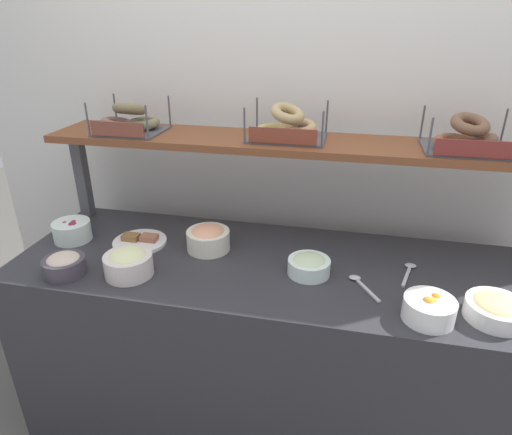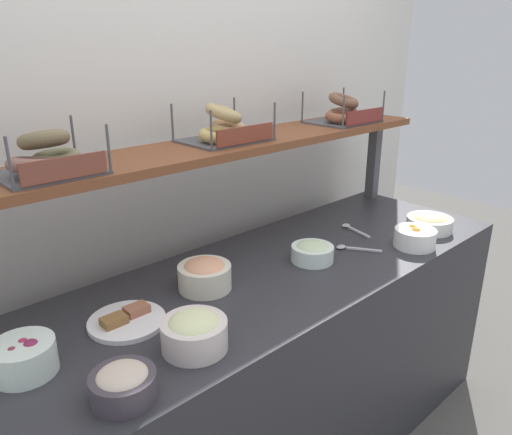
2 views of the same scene
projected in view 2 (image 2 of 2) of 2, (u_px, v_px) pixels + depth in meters
The scene contains 17 objects.
back_wall at pixel (186, 151), 2.06m from camera, with size 3.28×0.06×2.40m, color silver.
deli_counter at pixel (277, 365), 1.95m from camera, with size 2.08×0.70×0.85m, color #2D2D33.
shelf_riser_right at pixel (374, 160), 2.55m from camera, with size 0.05×0.05×0.40m, color #4C4C51.
upper_shelf at pixel (229, 145), 1.85m from camera, with size 2.04×0.32×0.03m, color brown.
bowl_tuna_salad at pixel (123, 384), 1.14m from camera, with size 0.16×0.16×0.08m.
bowl_beet_salad at pixel (24, 357), 1.22m from camera, with size 0.16×0.16×0.09m.
bowl_scallion_spread at pixel (312, 252), 1.85m from camera, with size 0.16×0.16×0.08m.
bowl_egg_salad at pixel (430, 222), 2.15m from camera, with size 0.20×0.20×0.08m.
bowl_lox_spread at pixel (205, 274), 1.64m from camera, with size 0.18×0.18×0.11m.
bowl_fruit_salad at pixel (415, 237), 1.98m from camera, with size 0.16×0.16×0.09m.
bowl_potato_salad at pixel (194, 332), 1.32m from camera, with size 0.18×0.18×0.10m.
serving_plate_white at pixel (127, 320), 1.45m from camera, with size 0.23×0.23×0.04m.
serving_spoon_near_plate at pixel (351, 228), 2.16m from camera, with size 0.07×0.17×0.01m.
serving_spoon_by_edge at pixel (351, 248), 1.96m from camera, with size 0.11×0.15×0.01m.
bagel_basket_poppy at pixel (46, 158), 1.37m from camera, with size 0.28×0.25×0.14m.
bagel_basket_sesame at pixel (224, 129), 1.83m from camera, with size 0.31×0.24×0.15m.
bagel_basket_cinnamon_raisin at pixel (343, 112), 2.24m from camera, with size 0.31×0.25×0.14m.
Camera 2 is at (-1.18, -1.13, 1.64)m, focal length 34.54 mm.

